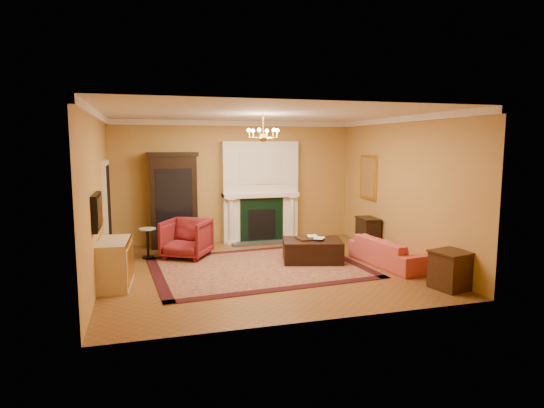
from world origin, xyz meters
name	(u,v)px	position (x,y,z in m)	size (l,w,h in m)	color
floor	(263,270)	(0.00, 0.00, -0.01)	(6.00, 5.50, 0.02)	brown
ceiling	(263,113)	(0.00, 0.00, 3.01)	(6.00, 5.50, 0.02)	silver
wall_back	(235,182)	(0.00, 2.76, 1.50)	(6.00, 0.02, 3.00)	#B39140
wall_front	(316,214)	(0.00, -2.76, 1.50)	(6.00, 0.02, 3.00)	#B39140
wall_left	(96,198)	(-3.01, 0.00, 1.50)	(0.02, 5.50, 3.00)	#B39140
wall_right	(402,189)	(3.01, 0.00, 1.50)	(0.02, 5.50, 3.00)	#B39140
fireplace	(260,194)	(0.60, 2.57, 1.19)	(1.90, 0.70, 2.50)	white
crown_molding	(251,120)	(0.00, 0.96, 2.94)	(6.00, 5.50, 0.12)	white
doorway	(108,210)	(-2.95, 1.70, 1.05)	(0.08, 1.05, 2.10)	silver
tv_panel	(97,211)	(-2.95, -0.60, 1.35)	(0.09, 0.95, 0.58)	black
gilt_mirror	(368,177)	(2.97, 1.40, 1.65)	(0.06, 0.76, 1.05)	gold
chandelier	(263,135)	(0.00, 0.00, 2.61)	(0.63, 0.55, 0.53)	gold
oriental_rug	(258,267)	(-0.08, 0.12, 0.01)	(4.07, 3.05, 0.02)	#440E11
china_cabinet	(174,202)	(-1.54, 2.49, 1.07)	(1.07, 0.49, 2.15)	black
wingback_armchair	(187,237)	(-1.36, 1.33, 0.46)	(0.90, 0.84, 0.92)	maroon
pedestal_table	(148,241)	(-2.16, 1.53, 0.38)	(0.36, 0.36, 0.65)	black
commode	(115,263)	(-2.73, -0.34, 0.40)	(0.51, 1.08, 0.80)	beige
coral_sofa	(390,247)	(2.53, -0.41, 0.37)	(1.88, 0.55, 0.73)	#C1433D
end_table	(451,271)	(2.72, -2.05, 0.31)	(0.53, 0.53, 0.62)	#36210E
console_table	(368,234)	(2.78, 1.00, 0.36)	(0.37, 0.64, 0.71)	black
leather_ottoman	(312,250)	(1.13, 0.28, 0.24)	(1.20, 0.87, 0.45)	black
ottoman_tray	(309,238)	(1.09, 0.36, 0.48)	(0.50, 0.39, 0.03)	black
book_a	(308,231)	(1.08, 0.44, 0.63)	(0.20, 0.03, 0.27)	gray
book_b	(315,232)	(1.16, 0.26, 0.63)	(0.20, 0.02, 0.27)	gray
topiary_left	(241,184)	(0.09, 2.53, 1.45)	(0.15, 0.15, 0.40)	gray
topiary_right	(285,182)	(1.23, 2.53, 1.49)	(0.17, 0.17, 0.47)	gray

